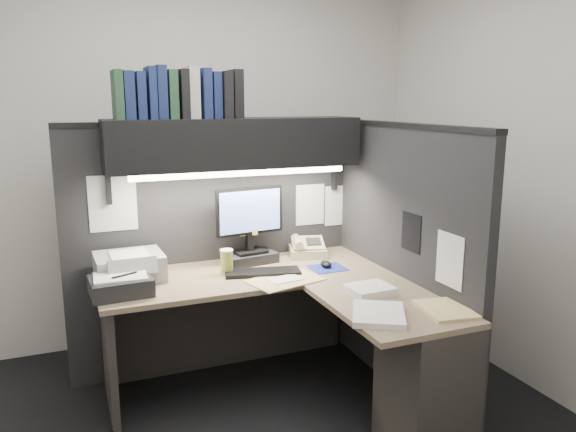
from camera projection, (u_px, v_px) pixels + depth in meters
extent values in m
cube|color=silver|center=(189.00, 157.00, 4.09)|extent=(3.50, 0.04, 2.70)
cube|color=silver|center=(454.00, 270.00, 1.37)|extent=(3.50, 0.04, 2.70)
cube|color=silver|center=(531.00, 169.00, 3.37)|extent=(0.04, 3.00, 2.70)
cube|color=black|center=(215.00, 248.00, 3.70)|extent=(1.90, 0.06, 1.60)
cube|color=black|center=(401.00, 263.00, 3.37)|extent=(0.06, 1.50, 1.60)
cube|color=#876956|center=(242.00, 275.00, 3.40)|extent=(1.70, 0.68, 0.03)
cube|color=#876956|center=(388.00, 305.00, 2.91)|extent=(0.60, 0.85, 0.03)
cube|color=#2C2927|center=(230.00, 315.00, 3.75)|extent=(1.61, 0.02, 0.70)
cube|color=#2C2927|center=(109.00, 353.00, 3.18)|extent=(0.04, 0.61, 0.70)
cube|color=#2C2927|center=(427.00, 386.00, 2.82)|extent=(0.38, 0.40, 0.70)
cube|color=black|center=(235.00, 143.00, 3.43)|extent=(1.55, 0.34, 0.30)
cylinder|color=white|center=(242.00, 173.00, 3.33)|extent=(1.32, 0.04, 0.04)
cube|color=black|center=(250.00, 258.00, 3.61)|extent=(0.35, 0.24, 0.06)
cube|color=black|center=(250.00, 242.00, 3.59)|extent=(0.05, 0.04, 0.11)
cube|color=black|center=(250.00, 211.00, 3.54)|extent=(0.45, 0.09, 0.30)
cube|color=#6688E0|center=(251.00, 211.00, 3.53)|extent=(0.41, 0.06, 0.26)
cube|color=black|center=(262.00, 272.00, 3.37)|extent=(0.47, 0.24, 0.02)
cube|color=navy|center=(327.00, 268.00, 3.49)|extent=(0.21, 0.20, 0.00)
ellipsoid|color=black|center=(326.00, 264.00, 3.50)|extent=(0.08, 0.11, 0.04)
cube|color=#B8AD8D|center=(307.00, 249.00, 3.77)|extent=(0.29, 0.30, 0.10)
cylinder|color=#AEA445|center=(227.00, 263.00, 3.37)|extent=(0.08, 0.08, 0.14)
cube|color=#94989A|center=(129.00, 267.00, 3.26)|extent=(0.39, 0.33, 0.15)
cube|color=black|center=(121.00, 286.00, 3.01)|extent=(0.33, 0.28, 0.09)
cube|color=#D5B978|center=(285.00, 280.00, 3.25)|extent=(0.47, 0.37, 0.01)
cube|color=white|center=(370.00, 290.00, 3.03)|extent=(0.24, 0.21, 0.04)
cube|color=white|center=(378.00, 314.00, 2.70)|extent=(0.36, 0.39, 0.03)
cube|color=#D5B978|center=(445.00, 309.00, 2.78)|extent=(0.27, 0.32, 0.02)
cube|color=#23472F|center=(117.00, 95.00, 3.11)|extent=(0.05, 0.22, 0.27)
cube|color=navy|center=(128.00, 95.00, 3.14)|extent=(0.05, 0.22, 0.26)
cube|color=navy|center=(140.00, 96.00, 3.16)|extent=(0.05, 0.22, 0.26)
cube|color=navy|center=(151.00, 93.00, 3.18)|extent=(0.04, 0.22, 0.29)
cube|color=navy|center=(160.00, 93.00, 3.22)|extent=(0.05, 0.22, 0.30)
cube|color=#23472F|center=(171.00, 95.00, 3.24)|extent=(0.05, 0.22, 0.28)
cube|color=black|center=(182.00, 94.00, 3.25)|extent=(0.05, 0.22, 0.28)
cube|color=silver|center=(192.00, 93.00, 3.29)|extent=(0.06, 0.22, 0.30)
cube|color=navy|center=(204.00, 94.00, 3.31)|extent=(0.05, 0.22, 0.29)
cube|color=navy|center=(214.00, 95.00, 3.34)|extent=(0.05, 0.22, 0.27)
cube|color=black|center=(225.00, 95.00, 3.34)|extent=(0.06, 0.22, 0.27)
cube|color=black|center=(234.00, 94.00, 3.38)|extent=(0.06, 0.22, 0.28)
cube|color=white|center=(310.00, 205.00, 3.86)|extent=(0.21, 0.00, 0.28)
cube|color=white|center=(339.00, 205.00, 3.95)|extent=(0.21, 0.00, 0.28)
cube|color=white|center=(113.00, 203.00, 3.36)|extent=(0.28, 0.00, 0.34)
cube|color=black|center=(411.00, 232.00, 3.19)|extent=(0.00, 0.18, 0.22)
cube|color=white|center=(450.00, 260.00, 2.88)|extent=(0.00, 0.21, 0.28)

